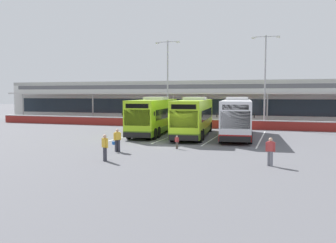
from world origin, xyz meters
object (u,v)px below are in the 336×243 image
at_px(pedestrian_in_dark_coat, 105,147).
at_px(pedestrian_near_bin, 270,151).
at_px(pedestrian_child, 177,142).
at_px(lamp_post_centre, 265,75).
at_px(pedestrian_with_handbag, 117,140).
at_px(coach_bus_left_centre, 194,118).
at_px(coach_bus_centre, 237,118).
at_px(lamp_post_west, 168,77).
at_px(coach_bus_leftmost, 154,116).

relative_size(pedestrian_in_dark_coat, pedestrian_near_bin, 1.00).
xyz_separation_m(pedestrian_child, lamp_post_centre, (5.30, 19.12, 5.75)).
bearing_deg(pedestrian_in_dark_coat, pedestrian_with_handbag, 103.81).
relative_size(pedestrian_with_handbag, pedestrian_in_dark_coat, 1.00).
bearing_deg(lamp_post_centre, coach_bus_left_centre, -119.77).
xyz_separation_m(coach_bus_centre, lamp_post_west, (-10.34, 10.81, 4.50)).
bearing_deg(pedestrian_in_dark_coat, coach_bus_leftmost, 98.77).
relative_size(coach_bus_leftmost, pedestrian_child, 12.29).
relative_size(coach_bus_centre, pedestrian_with_handbag, 7.62).
height_order(coach_bus_centre, pedestrian_with_handbag, coach_bus_centre).
distance_m(pedestrian_in_dark_coat, lamp_post_centre, 26.97).
relative_size(coach_bus_left_centre, pedestrian_child, 12.29).
relative_size(pedestrian_with_handbag, pedestrian_near_bin, 1.00).
xyz_separation_m(coach_bus_leftmost, lamp_post_west, (-1.90, 10.50, 4.50)).
xyz_separation_m(coach_bus_leftmost, pedestrian_child, (5.14, -9.15, -1.24)).
bearing_deg(lamp_post_centre, pedestrian_in_dark_coat, -107.85).
height_order(coach_bus_left_centre, lamp_post_centre, lamp_post_centre).
bearing_deg(lamp_post_centre, pedestrian_with_handbag, -112.40).
height_order(coach_bus_centre, lamp_post_west, lamp_post_west).
height_order(coach_bus_centre, pedestrian_near_bin, coach_bus_centre).
height_order(pedestrian_child, lamp_post_centre, lamp_post_centre).
bearing_deg(lamp_post_west, lamp_post_centre, -2.46).
height_order(lamp_post_west, lamp_post_centre, same).
relative_size(coach_bus_centre, pedestrian_in_dark_coat, 7.62).
relative_size(coach_bus_left_centre, pedestrian_near_bin, 7.62).
xyz_separation_m(coach_bus_centre, pedestrian_in_dark_coat, (-6.09, -14.87, -0.91)).
bearing_deg(pedestrian_with_handbag, pedestrian_child, 35.35).
bearing_deg(coach_bus_leftmost, coach_bus_left_centre, -8.98).
bearing_deg(coach_bus_left_centre, lamp_post_west, 119.18).
bearing_deg(pedestrian_with_handbag, lamp_post_centre, 67.60).
height_order(pedestrian_near_bin, lamp_post_west, lamp_post_west).
xyz_separation_m(pedestrian_with_handbag, lamp_post_centre, (8.95, 21.70, 5.43)).
height_order(pedestrian_with_handbag, pedestrian_child, pedestrian_with_handbag).
bearing_deg(coach_bus_left_centre, coach_bus_centre, 5.26).
bearing_deg(coach_bus_left_centre, pedestrian_child, -84.65).
distance_m(coach_bus_centre, pedestrian_in_dark_coat, 16.10).
xyz_separation_m(lamp_post_west, lamp_post_centre, (12.34, -0.53, 0.00)).
distance_m(coach_bus_centre, lamp_post_west, 15.62).
height_order(coach_bus_leftmost, coach_bus_left_centre, same).
height_order(coach_bus_left_centre, pedestrian_with_handbag, coach_bus_left_centre).
bearing_deg(pedestrian_near_bin, pedestrian_in_dark_coat, -171.31).
distance_m(coach_bus_leftmost, pedestrian_with_handbag, 11.86).
bearing_deg(pedestrian_in_dark_coat, pedestrian_child, 65.16).
bearing_deg(pedestrian_child, coach_bus_leftmost, 119.31).
distance_m(coach_bus_leftmost, lamp_post_centre, 15.12).
bearing_deg(coach_bus_left_centre, pedestrian_in_dark_coat, -97.86).
distance_m(pedestrian_in_dark_coat, pedestrian_child, 6.66).
relative_size(pedestrian_with_handbag, lamp_post_centre, 0.15).
bearing_deg(pedestrian_near_bin, pedestrian_with_handbag, 169.35).
relative_size(pedestrian_child, lamp_post_centre, 0.09).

